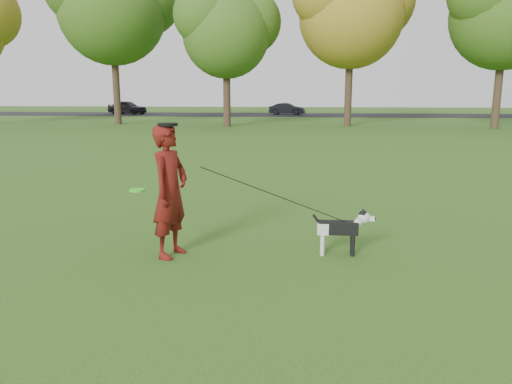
# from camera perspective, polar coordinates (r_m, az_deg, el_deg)

# --- Properties ---
(ground) EXTENTS (120.00, 120.00, 0.00)m
(ground) POSITION_cam_1_polar(r_m,az_deg,el_deg) (8.07, -0.60, -6.41)
(ground) COLOR #285116
(ground) RESTS_ON ground
(road) EXTENTS (120.00, 7.00, 0.02)m
(road) POSITION_cam_1_polar(r_m,az_deg,el_deg) (47.70, 4.00, 8.79)
(road) COLOR black
(road) RESTS_ON ground
(man) EXTENTS (0.68, 0.85, 2.02)m
(man) POSITION_cam_1_polar(r_m,az_deg,el_deg) (7.57, -9.80, 0.09)
(man) COLOR #5D0F0D
(man) RESTS_ON ground
(dog) EXTENTS (0.96, 0.19, 0.73)m
(dog) POSITION_cam_1_polar(r_m,az_deg,el_deg) (7.75, 9.89, -3.93)
(dog) COLOR black
(dog) RESTS_ON ground
(car_left) EXTENTS (4.08, 2.54, 1.30)m
(car_left) POSITION_cam_1_polar(r_m,az_deg,el_deg) (50.46, -14.51, 9.36)
(car_left) COLOR black
(car_left) RESTS_ON road
(car_mid) EXTENTS (3.47, 1.72, 1.09)m
(car_mid) POSITION_cam_1_polar(r_m,az_deg,el_deg) (47.68, 3.59, 9.46)
(car_mid) COLOR black
(car_mid) RESTS_ON road
(man_held_items) EXTENTS (3.32, 0.51, 1.53)m
(man_held_items) POSITION_cam_1_polar(r_m,az_deg,el_deg) (7.44, 2.37, -0.42)
(man_held_items) COLOR #40F51F
(man_held_items) RESTS_ON ground
(tree_row) EXTENTS (51.74, 8.86, 12.01)m
(tree_row) POSITION_cam_1_polar(r_m,az_deg,el_deg) (34.12, 1.23, 20.06)
(tree_row) COLOR #38281C
(tree_row) RESTS_ON ground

